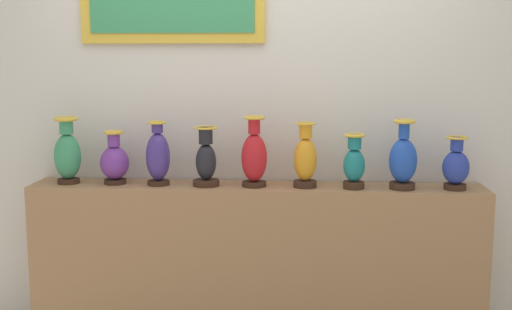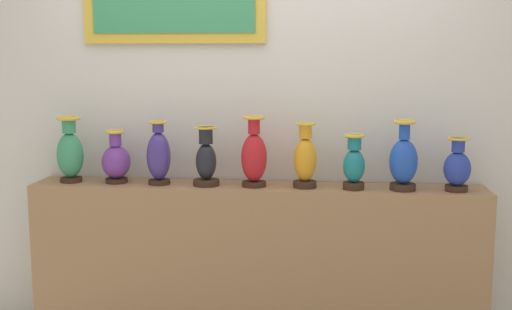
{
  "view_description": "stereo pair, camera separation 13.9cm",
  "coord_description": "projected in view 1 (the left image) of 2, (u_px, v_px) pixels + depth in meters",
  "views": [
    {
      "loc": [
        0.25,
        -3.67,
        1.7
      ],
      "look_at": [
        0.0,
        0.0,
        1.14
      ],
      "focal_mm": 45.07,
      "sensor_mm": 36.0,
      "label": 1
    },
    {
      "loc": [
        0.39,
        -3.66,
        1.7
      ],
      "look_at": [
        0.0,
        0.0,
        1.14
      ],
      "focal_mm": 45.07,
      "sensor_mm": 36.0,
      "label": 2
    }
  ],
  "objects": [
    {
      "name": "vase_indigo",
      "position": [
        158.0,
        156.0,
        3.74
      ],
      "size": [
        0.14,
        0.14,
        0.38
      ],
      "color": "#382319",
      "rests_on": "display_shelf"
    },
    {
      "name": "vase_crimson",
      "position": [
        254.0,
        156.0,
        3.69
      ],
      "size": [
        0.15,
        0.15,
        0.41
      ],
      "color": "#382319",
      "rests_on": "display_shelf"
    },
    {
      "name": "vase_jade",
      "position": [
        67.0,
        154.0,
        3.78
      ],
      "size": [
        0.16,
        0.16,
        0.4
      ],
      "color": "#382319",
      "rests_on": "display_shelf"
    },
    {
      "name": "vase_sapphire",
      "position": [
        403.0,
        160.0,
        3.62
      ],
      "size": [
        0.16,
        0.16,
        0.4
      ],
      "color": "#382319",
      "rests_on": "display_shelf"
    },
    {
      "name": "vase_cobalt",
      "position": [
        456.0,
        167.0,
        3.61
      ],
      "size": [
        0.15,
        0.15,
        0.3
      ],
      "color": "#382319",
      "rests_on": "display_shelf"
    },
    {
      "name": "vase_teal",
      "position": [
        354.0,
        164.0,
        3.64
      ],
      "size": [
        0.12,
        0.12,
        0.32
      ],
      "color": "#382319",
      "rests_on": "display_shelf"
    },
    {
      "name": "display_shelf",
      "position": [
        256.0,
        264.0,
        3.82
      ],
      "size": [
        2.65,
        0.31,
        0.96
      ],
      "primitive_type": "cube",
      "color": "#99704C",
      "rests_on": "ground_plane"
    },
    {
      "name": "vase_onyx",
      "position": [
        206.0,
        161.0,
        3.71
      ],
      "size": [
        0.15,
        0.15,
        0.35
      ],
      "color": "#382319",
      "rests_on": "display_shelf"
    },
    {
      "name": "vase_violet",
      "position": [
        114.0,
        162.0,
        3.78
      ],
      "size": [
        0.17,
        0.17,
        0.32
      ],
      "color": "#382319",
      "rests_on": "display_shelf"
    },
    {
      "name": "vase_amber",
      "position": [
        305.0,
        159.0,
        3.67
      ],
      "size": [
        0.13,
        0.13,
        0.37
      ],
      "color": "#382319",
      "rests_on": "display_shelf"
    },
    {
      "name": "back_wall",
      "position": [
        257.0,
        97.0,
        3.88
      ],
      "size": [
        4.78,
        0.14,
        2.89
      ],
      "color": "silver",
      "rests_on": "ground_plane"
    }
  ]
}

